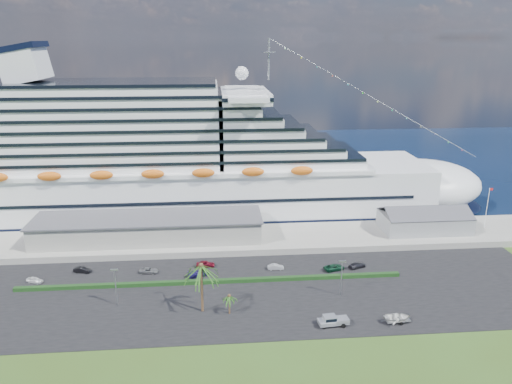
{
  "coord_description": "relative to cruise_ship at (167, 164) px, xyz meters",
  "views": [
    {
      "loc": [
        -6.79,
        -87.63,
        54.04
      ],
      "look_at": [
        3.3,
        30.0,
        17.45
      ],
      "focal_mm": 35.0,
      "sensor_mm": 36.0,
      "label": 1
    }
  ],
  "objects": [
    {
      "name": "parked_car_2",
      "position": [
        -1.58,
        -41.39,
        -15.96
      ],
      "size": [
        4.66,
        2.59,
        1.23
      ],
      "primitive_type": "imported",
      "rotation": [
        0.0,
        0.0,
        1.44
      ],
      "color": "gray",
      "rests_on": "asphalt_lot"
    },
    {
      "name": "parked_car_1",
      "position": [
        -17.5,
        -39.8,
        -15.9
      ],
      "size": [
        4.3,
        2.35,
        1.34
      ],
      "primitive_type": "imported",
      "rotation": [
        0.0,
        0.0,
        1.33
      ],
      "color": "black",
      "rests_on": "asphalt_lot"
    },
    {
      "name": "lamp_post_right",
      "position": [
        41.53,
        -56.0,
        -11.35
      ],
      "size": [
        1.6,
        0.35,
        8.27
      ],
      "color": "gray",
      "rests_on": "asphalt_lot"
    },
    {
      "name": "parked_car_3",
      "position": [
        10.31,
        -44.19,
        -15.84
      ],
      "size": [
        5.48,
        3.69,
        1.47
      ],
      "primitive_type": "imported",
      "rotation": [
        0.0,
        0.0,
        1.92
      ],
      "color": "#1D1751",
      "rests_on": "asphalt_lot"
    },
    {
      "name": "parked_car_5",
      "position": [
        28.96,
        -42.14,
        -15.93
      ],
      "size": [
        3.98,
        1.52,
        1.29
      ],
      "primitive_type": "imported",
      "rotation": [
        0.0,
        0.0,
        1.53
      ],
      "color": "#B9BAC1",
      "rests_on": "asphalt_lot"
    },
    {
      "name": "parked_car_0",
      "position": [
        -27.18,
        -44.22,
        -15.92
      ],
      "size": [
        4.16,
        2.77,
        1.31
      ],
      "primitive_type": "imported",
      "rotation": [
        0.0,
        0.0,
        1.22
      ],
      "color": "white",
      "rests_on": "asphalt_lot"
    },
    {
      "name": "port_shed",
      "position": [
        73.53,
        -24.0,
        -12.3
      ],
      "size": [
        24.0,
        12.31,
        7.37
      ],
      "color": "gray",
      "rests_on": "wharf"
    },
    {
      "name": "hedge",
      "position": [
        13.53,
        -48.0,
        -16.12
      ],
      "size": [
        88.0,
        1.1,
        0.9
      ],
      "primitive_type": "cube",
      "color": "black",
      "rests_on": "asphalt_lot"
    },
    {
      "name": "parked_car_4",
      "position": [
        11.93,
        -39.26,
        -15.8
      ],
      "size": [
        4.57,
        1.92,
        1.54
      ],
      "primitive_type": "imported",
      "rotation": [
        0.0,
        0.0,
        1.55
      ],
      "color": "maroon",
      "rests_on": "asphalt_lot"
    },
    {
      "name": "pickup_truck",
      "position": [
        37.03,
        -67.67,
        -15.41
      ],
      "size": [
        6.19,
        2.76,
        2.12
      ],
      "color": "black",
      "rests_on": "asphalt_lot"
    },
    {
      "name": "flagpole",
      "position": [
        91.57,
        -24.0,
        -8.43
      ],
      "size": [
        1.08,
        0.16,
        12.0
      ],
      "color": "silver",
      "rests_on": "wharf"
    },
    {
      "name": "ground",
      "position": [
        21.53,
        -64.0,
        -16.69
      ],
      "size": [
        420.0,
        420.0,
        0.0
      ],
      "primitive_type": "plane",
      "color": "#364F1A",
      "rests_on": "ground"
    },
    {
      "name": "lamp_post_left",
      "position": [
        -6.47,
        -56.0,
        -11.35
      ],
      "size": [
        1.6,
        0.35,
        8.27
      ],
      "color": "gray",
      "rests_on": "asphalt_lot"
    },
    {
      "name": "wharf",
      "position": [
        21.53,
        -24.0,
        -15.79
      ],
      "size": [
        240.0,
        20.0,
        1.8
      ],
      "primitive_type": "cube",
      "color": "gray",
      "rests_on": "ground"
    },
    {
      "name": "palm_short",
      "position": [
        17.03,
        -61.5,
        -13.03
      ],
      "size": [
        3.53,
        3.53,
        4.56
      ],
      "color": "#47301E",
      "rests_on": "ground"
    },
    {
      "name": "cruise_ship",
      "position": [
        0.0,
        0.0,
        0.0
      ],
      "size": [
        191.0,
        38.0,
        54.0
      ],
      "color": "silver",
      "rests_on": "ground"
    },
    {
      "name": "asphalt_lot",
      "position": [
        21.53,
        -53.0,
        -16.63
      ],
      "size": [
        140.0,
        38.0,
        0.12
      ],
      "primitive_type": "cube",
      "color": "black",
      "rests_on": "ground"
    },
    {
      "name": "palm_tall",
      "position": [
        11.53,
        -60.0,
        -7.49
      ],
      "size": [
        8.82,
        8.82,
        11.13
      ],
      "color": "#47301E",
      "rests_on": "ground"
    },
    {
      "name": "parked_car_6",
      "position": [
        43.03,
        -43.73,
        -15.87
      ],
      "size": [
        5.5,
        3.58,
        1.41
      ],
      "primitive_type": "imported",
      "rotation": [
        0.0,
        0.0,
        1.84
      ],
      "color": "#0D3622",
      "rests_on": "asphalt_lot"
    },
    {
      "name": "parked_car_7",
      "position": [
        48.92,
        -42.96,
        -15.91
      ],
      "size": [
        4.94,
        3.51,
        1.33
      ],
      "primitive_type": "imported",
      "rotation": [
        0.0,
        0.0,
        1.98
      ],
      "color": "black",
      "rests_on": "asphalt_lot"
    },
    {
      "name": "boat_trailer",
      "position": [
        50.05,
        -67.8,
        -15.4
      ],
      "size": [
        6.28,
        4.29,
        1.78
      ],
      "color": "gray",
      "rests_on": "asphalt_lot"
    },
    {
      "name": "water",
      "position": [
        21.53,
        66.0,
        -16.68
      ],
      "size": [
        420.0,
        160.0,
        0.02
      ],
      "primitive_type": "cube",
      "color": "black",
      "rests_on": "ground"
    },
    {
      "name": "terminal_building",
      "position": [
        -3.47,
        -24.0,
        -11.68
      ],
      "size": [
        61.0,
        15.0,
        6.3
      ],
      "color": "gray",
      "rests_on": "wharf"
    }
  ]
}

